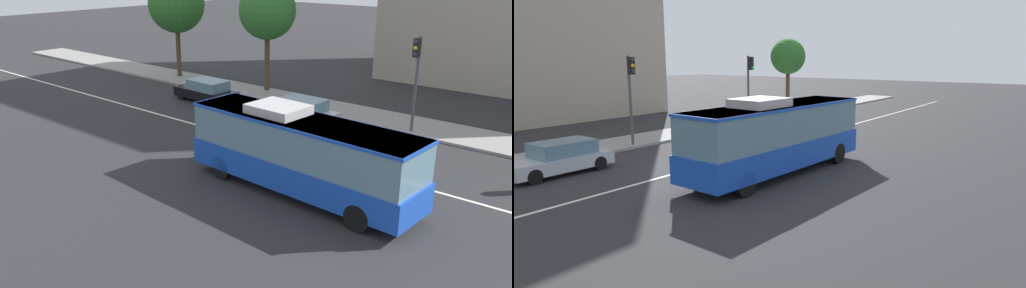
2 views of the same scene
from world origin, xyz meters
TOP-DOWN VIEW (x-y plane):
  - ground_plane at (0.00, 0.00)m, footprint 160.00×160.00m
  - sidewalk_kerb at (0.00, 7.70)m, footprint 80.00×3.44m
  - lane_centre_line at (0.00, 0.00)m, footprint 76.00×0.16m
  - transit_bus at (0.43, -3.68)m, footprint 10.10×2.94m
  - sedan_silver at (-5.23, 4.16)m, footprint 4.50×1.83m
  - sedan_black at (-12.82, 4.10)m, footprint 4.55×1.92m
  - traffic_light_near_corner at (0.46, 6.41)m, footprint 0.34×0.62m
  - street_tree_kerbside_centre at (-19.86, 7.96)m, footprint 4.36×4.36m
  - street_tree_kerbside_right at (-11.54, 8.83)m, footprint 3.94×3.94m

SIDE VIEW (x-z plane):
  - ground_plane at x=0.00m, z-range 0.00..0.00m
  - lane_centre_line at x=0.00m, z-range 0.00..0.01m
  - sidewalk_kerb at x=0.00m, z-range 0.00..0.14m
  - sedan_silver at x=-5.23m, z-range -0.01..1.46m
  - sedan_black at x=-12.82m, z-range -0.01..1.46m
  - transit_bus at x=0.43m, z-range 0.08..3.54m
  - traffic_light_near_corner at x=0.46m, z-range 0.96..6.16m
  - street_tree_kerbside_right at x=-11.54m, z-range 1.81..9.43m
  - street_tree_kerbside_centre at x=-19.86m, z-range 1.74..9.64m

